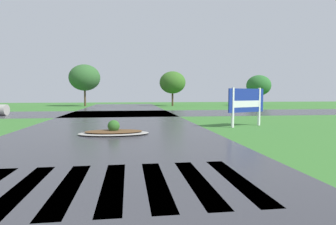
{
  "coord_description": "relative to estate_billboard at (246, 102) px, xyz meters",
  "views": [
    {
      "loc": [
        0.79,
        -2.2,
        1.91
      ],
      "look_at": [
        3.0,
        13.75,
        0.83
      ],
      "focal_mm": 30.31,
      "sensor_mm": 36.0,
      "label": 1
    }
  ],
  "objects": [
    {
      "name": "crosswalk_stripes",
      "position": [
        -7.55,
        -9.69,
        -1.42
      ],
      "size": [
        6.75,
        3.34,
        0.01
      ],
      "color": "white",
      "rests_on": "ground"
    },
    {
      "name": "asphalt_roadway",
      "position": [
        -7.55,
        -3.44,
        -1.42
      ],
      "size": [
        9.88,
        80.0,
        0.01
      ],
      "primitive_type": "cube",
      "color": "#35353A",
      "rests_on": "ground"
    },
    {
      "name": "median_island",
      "position": [
        -7.47,
        -2.27,
        -1.29
      ],
      "size": [
        3.27,
        1.68,
        0.68
      ],
      "color": "#9E9B93",
      "rests_on": "ground"
    },
    {
      "name": "estate_billboard",
      "position": [
        0.0,
        0.0,
        0.0
      ],
      "size": [
        2.55,
        1.15,
        2.25
      ],
      "rotation": [
        0.0,
        0.0,
        3.54
      ],
      "color": "white",
      "rests_on": "ground"
    },
    {
      "name": "asphalt_cross_road",
      "position": [
        -7.55,
        11.79,
        -1.42
      ],
      "size": [
        90.0,
        8.89,
        0.01
      ],
      "primitive_type": "cube",
      "color": "#35353A",
      "rests_on": "ground"
    },
    {
      "name": "background_treeline",
      "position": [
        -7.16,
        27.81,
        2.31
      ],
      "size": [
        45.53,
        6.0,
        6.28
      ],
      "color": "#4C3823",
      "rests_on": "ground"
    }
  ]
}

